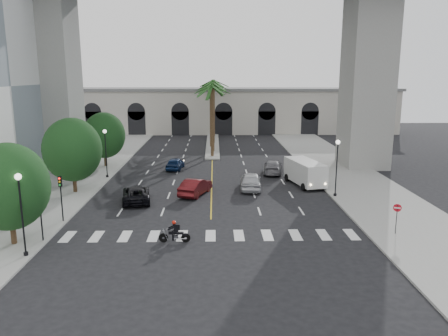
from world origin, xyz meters
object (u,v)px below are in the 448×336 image
at_px(traffic_signal_far, 61,191).
at_px(car_d, 273,167).
at_px(car_c, 136,194).
at_px(traffic_signal_near, 40,207).
at_px(car_a, 251,181).
at_px(car_b, 195,187).
at_px(motorcycle_rider, 175,232).
at_px(pedestrian_a, 14,204).
at_px(car_e, 175,164).
at_px(lamp_post_right, 337,163).
at_px(do_not_enter_sign, 397,213).
at_px(lamp_post_left_near, 21,208).
at_px(cargo_van, 305,172).
at_px(pedestrian_b, 22,205).
at_px(lamp_post_left_far, 106,149).

relative_size(traffic_signal_far, car_d, 0.71).
relative_size(car_c, car_d, 0.98).
height_order(traffic_signal_near, car_a, traffic_signal_near).
bearing_deg(car_b, motorcycle_rider, 105.97).
distance_m(car_a, pedestrian_a, 21.10).
bearing_deg(motorcycle_rider, car_e, 96.98).
xyz_separation_m(lamp_post_right, traffic_signal_near, (-22.70, -10.50, -0.71)).
xyz_separation_m(car_a, do_not_enter_sign, (9.15, -12.85, 0.83)).
bearing_deg(pedestrian_a, car_d, 8.19).
height_order(lamp_post_left_near, car_a, lamp_post_left_near).
bearing_deg(car_c, car_e, -110.01).
xyz_separation_m(lamp_post_right, traffic_signal_far, (-22.70, -6.50, -0.71)).
xyz_separation_m(lamp_post_left_near, traffic_signal_near, (0.10, 2.50, -0.71)).
distance_m(car_e, do_not_enter_sign, 28.20).
bearing_deg(cargo_van, motorcycle_rider, -141.34).
bearing_deg(pedestrian_a, traffic_signal_far, -46.16).
xyz_separation_m(car_b, car_c, (-5.19, -2.18, -0.08)).
relative_size(car_c, pedestrian_b, 2.67).
xyz_separation_m(car_d, do_not_enter_sign, (6.02, -19.86, 0.94)).
xyz_separation_m(lamp_post_right, pedestrian_b, (-26.17, -5.45, -2.13)).
bearing_deg(car_d, traffic_signal_far, 52.19).
bearing_deg(pedestrian_a, motorcycle_rider, -48.78).
distance_m(traffic_signal_near, pedestrian_b, 6.29).
distance_m(car_c, cargo_van, 17.13).
xyz_separation_m(car_b, pedestrian_a, (-14.22, -5.98, 0.20)).
bearing_deg(motorcycle_rider, car_c, 116.09).
distance_m(motorcycle_rider, car_b, 11.88).
relative_size(traffic_signal_near, car_e, 0.87).
bearing_deg(lamp_post_right, lamp_post_left_far, 160.67).
relative_size(car_a, car_d, 0.98).
bearing_deg(do_not_enter_sign, lamp_post_left_far, 164.20).
xyz_separation_m(car_e, do_not_enter_sign, (17.39, -22.17, 0.97)).
distance_m(lamp_post_left_far, traffic_signal_near, 18.51).
distance_m(car_b, car_d, 12.31).
bearing_deg(car_a, cargo_van, -162.09).
xyz_separation_m(motorcycle_rider, car_c, (-4.34, 9.67, 0.00)).
distance_m(car_b, do_not_enter_sign, 18.19).
distance_m(car_e, pedestrian_b, 20.67).
bearing_deg(traffic_signal_near, lamp_post_right, 24.82).
distance_m(lamp_post_right, car_a, 8.50).
bearing_deg(traffic_signal_near, pedestrian_b, 124.54).
height_order(traffic_signal_far, car_a, traffic_signal_far).
bearing_deg(lamp_post_left_far, car_b, -34.54).
distance_m(car_b, cargo_van, 11.52).
bearing_deg(cargo_van, car_c, -174.52).
relative_size(traffic_signal_near, do_not_enter_sign, 1.57).
bearing_deg(cargo_van, pedestrian_a, -173.08).
xyz_separation_m(car_e, pedestrian_b, (-10.38, -17.87, 0.38)).
bearing_deg(cargo_van, do_not_enter_sign, -89.62).
height_order(car_c, pedestrian_b, pedestrian_b).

